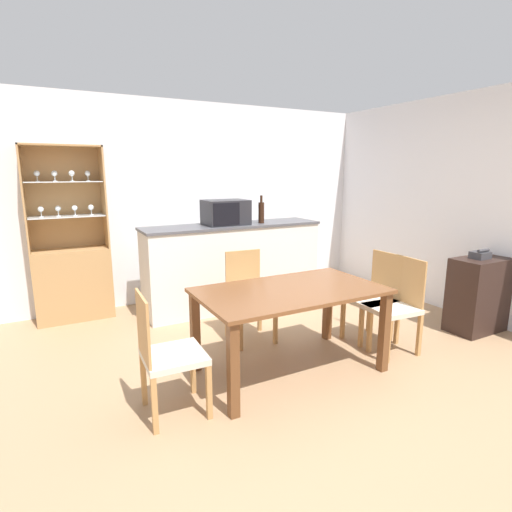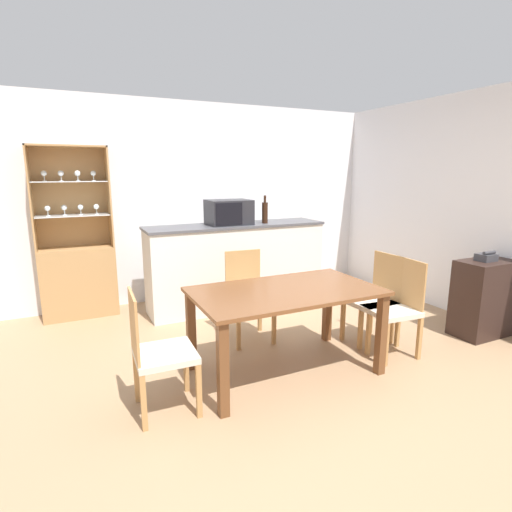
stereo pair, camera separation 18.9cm
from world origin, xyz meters
The scene contains 14 objects.
ground_plane centered at (0.00, 0.00, 0.00)m, with size 18.00×18.00×0.00m, color #A37F5B.
wall_back centered at (0.00, 2.63, 1.27)m, with size 6.80×0.06×2.55m.
wall_right centered at (2.58, 0.30, 1.27)m, with size 0.06×4.60×2.55m.
kitchen_counter centered at (0.30, 1.94, 0.52)m, with size 2.22×0.55×1.04m.
display_cabinet centered at (-1.50, 2.42, 0.57)m, with size 0.81×0.37×1.95m.
dining_table centered at (0.01, 0.19, 0.62)m, with size 1.52×0.88×0.72m.
dining_chair_side_right_far centered at (1.09, 0.33, 0.44)m, with size 0.42×0.42×0.89m.
dining_chair_side_left_near centered at (-1.08, 0.06, 0.44)m, with size 0.42×0.42×0.89m.
dining_chair_side_right_near centered at (1.09, 0.06, 0.44)m, with size 0.44×0.44×0.89m.
dining_chair_head_far centered at (0.01, 0.96, 0.44)m, with size 0.43×0.43×0.89m.
microwave centered at (0.20, 1.94, 1.19)m, with size 0.51×0.39×0.30m.
wine_bottle centered at (0.65, 1.87, 1.18)m, with size 0.07×0.07×0.34m.
side_cabinet centered at (2.25, 0.00, 0.40)m, with size 0.61×0.36×0.79m.
telephone centered at (2.22, 0.01, 0.83)m, with size 0.18×0.14×0.11m.
Camera 2 is at (-1.56, -2.54, 1.67)m, focal length 28.00 mm.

